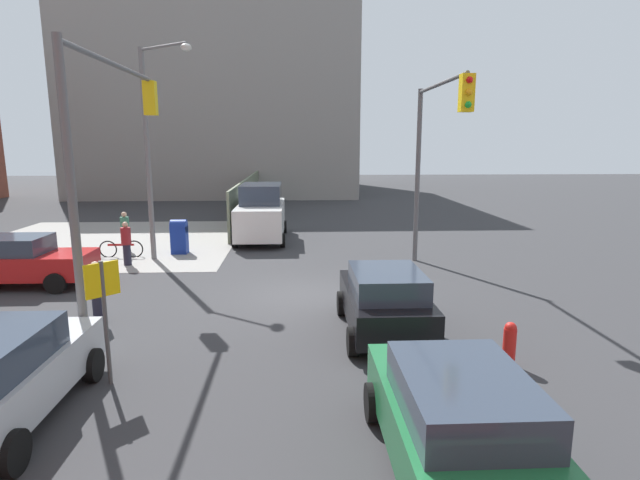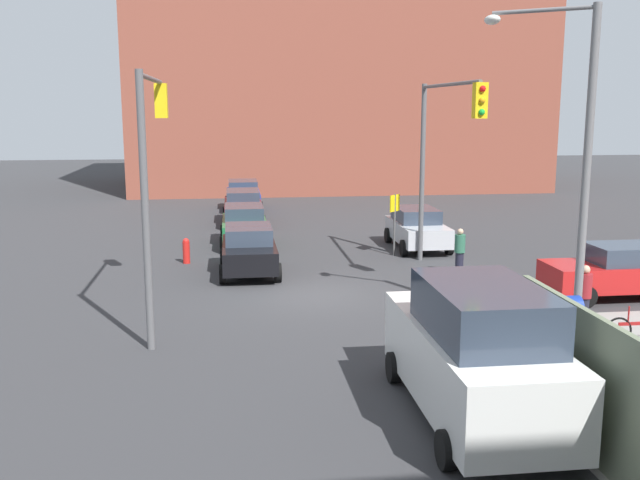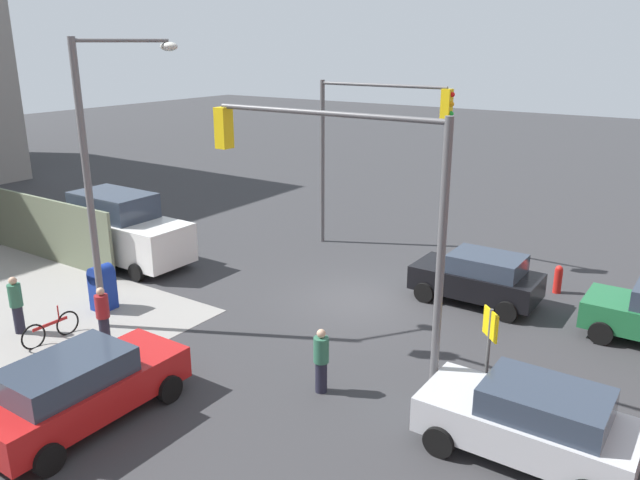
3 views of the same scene
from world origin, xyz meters
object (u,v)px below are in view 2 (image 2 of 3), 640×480
at_px(hatchback_maroon, 243,206).
at_px(hatchback_red, 623,270).
at_px(mailbox_blue, 565,324).
at_px(hatchback_black, 249,249).
at_px(street_lamp_corner, 572,148).
at_px(fire_hydrant, 186,250).
at_px(bicycle_leaning_on_fence, 638,330).
at_px(pedestrian_crossing, 460,251).
at_px(traffic_signal_se_corner, 152,148).
at_px(traffic_signal_nw_corner, 443,137).
at_px(van_white_delivery, 475,352).
at_px(coupe_green, 244,225).
at_px(pedestrian_waiting, 584,295).
at_px(hatchback_silver, 417,228).
at_px(sedan_blue, 243,195).

height_order(hatchback_maroon, hatchback_red, same).
bearing_deg(mailbox_blue, hatchback_black, -143.24).
distance_m(street_lamp_corner, fire_hydrant, 14.54).
height_order(hatchback_maroon, bicycle_leaning_on_fence, hatchback_maroon).
bearing_deg(pedestrian_crossing, traffic_signal_se_corner, -51.66).
bearing_deg(hatchback_red, pedestrian_crossing, -132.06).
bearing_deg(traffic_signal_nw_corner, traffic_signal_se_corner, -63.43).
bearing_deg(hatchback_red, van_white_delivery, -43.67).
distance_m(traffic_signal_se_corner, van_white_delivery, 9.85).
relative_size(coupe_green, pedestrian_waiting, 2.42).
distance_m(hatchback_maroon, pedestrian_waiting, 20.02).
distance_m(traffic_signal_se_corner, hatchback_silver, 13.70).
distance_m(hatchback_black, pedestrian_waiting, 11.17).
height_order(fire_hydrant, van_white_delivery, van_white_delivery).
bearing_deg(pedestrian_crossing, traffic_signal_nw_corner, -83.86).
height_order(traffic_signal_nw_corner, street_lamp_corner, street_lamp_corner).
bearing_deg(fire_hydrant, hatchback_black, 49.91).
bearing_deg(traffic_signal_se_corner, hatchback_maroon, 171.06).
bearing_deg(traffic_signal_nw_corner, sedan_blue, -159.28).
bearing_deg(hatchback_maroon, sedan_blue, 178.75).
relative_size(hatchback_red, bicycle_leaning_on_fence, 2.56).
bearing_deg(traffic_signal_nw_corner, pedestrian_waiting, 17.62).
height_order(traffic_signal_nw_corner, bicycle_leaning_on_fence, traffic_signal_nw_corner).
bearing_deg(pedestrian_waiting, street_lamp_corner, 10.10).
relative_size(mailbox_blue, van_white_delivery, 0.26).
bearing_deg(hatchback_maroon, pedestrian_waiting, 24.90).
xyz_separation_m(mailbox_blue, bicycle_leaning_on_fence, (-0.60, 2.20, -0.42)).
bearing_deg(sedan_blue, hatchback_silver, 29.35).
height_order(hatchback_maroon, pedestrian_waiting, pedestrian_waiting).
distance_m(mailbox_blue, hatchback_maroon, 21.31).
bearing_deg(hatchback_red, fire_hydrant, -116.13).
bearing_deg(hatchback_maroon, van_white_delivery, 9.15).
relative_size(hatchback_red, van_white_delivery, 0.83).
distance_m(hatchback_maroon, van_white_delivery, 23.45).
bearing_deg(sedan_blue, street_lamp_corner, 17.11).
relative_size(hatchback_silver, bicycle_leaning_on_fence, 2.33).
height_order(traffic_signal_se_corner, bicycle_leaning_on_fence, traffic_signal_se_corner).
bearing_deg(mailbox_blue, fire_hydrant, -140.60).
xyz_separation_m(coupe_green, bicycle_leaning_on_fence, (13.97, 9.19, -0.50)).
bearing_deg(sedan_blue, pedestrian_waiting, 19.88).
xyz_separation_m(traffic_signal_se_corner, fire_hydrant, (-7.41, 0.30, -4.15)).
bearing_deg(hatchback_black, traffic_signal_nw_corner, 81.08).
xyz_separation_m(hatchback_black, coupe_green, (-5.27, -0.04, 0.00)).
distance_m(hatchback_black, van_white_delivery, 12.86).
xyz_separation_m(van_white_delivery, pedestrian_waiting, (-4.99, 4.70, -0.42)).
xyz_separation_m(sedan_blue, pedestrian_crossing, (16.81, 7.02, -0.01)).
height_order(traffic_signal_nw_corner, hatchback_red, traffic_signal_nw_corner).
xyz_separation_m(hatchback_maroon, hatchback_silver, (7.22, 6.89, -0.00)).
relative_size(sedan_blue, van_white_delivery, 0.75).
height_order(traffic_signal_se_corner, hatchback_silver, traffic_signal_se_corner).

